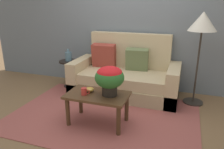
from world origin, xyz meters
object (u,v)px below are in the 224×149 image
at_px(couch, 125,77).
at_px(floor_lamp, 202,27).
at_px(potted_plant, 110,77).
at_px(table_vase, 68,56).
at_px(coffee_table, 98,99).
at_px(snack_bowl, 90,89).
at_px(side_table, 69,69).
at_px(coffee_mug, 84,91).

distance_m(couch, floor_lamp, 1.55).
height_order(potted_plant, table_vase, potted_plant).
distance_m(coffee_table, snack_bowl, 0.18).
bearing_deg(table_vase, potted_plant, -41.67).
relative_size(couch, snack_bowl, 15.38).
bearing_deg(coffee_table, couch, 86.96).
height_order(side_table, table_vase, table_vase).
relative_size(potted_plant, table_vase, 1.71).
distance_m(coffee_table, floor_lamp, 1.96).
xyz_separation_m(coffee_table, table_vase, (-1.09, 1.15, 0.27)).
height_order(floor_lamp, coffee_mug, floor_lamp).
bearing_deg(coffee_mug, table_vase, 127.24).
height_order(side_table, coffee_mug, coffee_mug).
xyz_separation_m(side_table, snack_bowl, (0.96, -1.11, 0.11)).
bearing_deg(side_table, coffee_table, -46.37).
bearing_deg(couch, coffee_mug, -100.02).
height_order(couch, table_vase, couch).
bearing_deg(table_vase, snack_bowl, -49.23).
relative_size(floor_lamp, table_vase, 6.53).
bearing_deg(snack_bowl, coffee_table, -16.43).
relative_size(coffee_table, snack_bowl, 6.78).
bearing_deg(floor_lamp, table_vase, 179.97).
height_order(coffee_mug, table_vase, table_vase).
bearing_deg(snack_bowl, table_vase, 130.77).
height_order(coffee_table, coffee_mug, coffee_mug).
xyz_separation_m(coffee_table, snack_bowl, (-0.14, 0.04, 0.12)).
relative_size(couch, table_vase, 8.31).
xyz_separation_m(floor_lamp, coffee_mug, (-1.45, -1.23, -0.79)).
bearing_deg(snack_bowl, coffee_mug, -101.67).
bearing_deg(floor_lamp, couch, 178.61).
relative_size(potted_plant, snack_bowl, 3.17).
distance_m(coffee_table, coffee_mug, 0.22).
height_order(side_table, floor_lamp, floor_lamp).
relative_size(couch, coffee_table, 2.27).
bearing_deg(coffee_mug, potted_plant, 17.91).
xyz_separation_m(couch, table_vase, (-1.16, -0.03, 0.31)).
xyz_separation_m(floor_lamp, snack_bowl, (-1.42, -1.11, -0.80)).
xyz_separation_m(coffee_table, side_table, (-1.09, 1.15, 0.01)).
xyz_separation_m(couch, coffee_table, (-0.06, -1.18, 0.04)).
bearing_deg(coffee_table, snack_bowl, 163.57).
distance_m(couch, snack_bowl, 1.17).
relative_size(couch, floor_lamp, 1.27).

